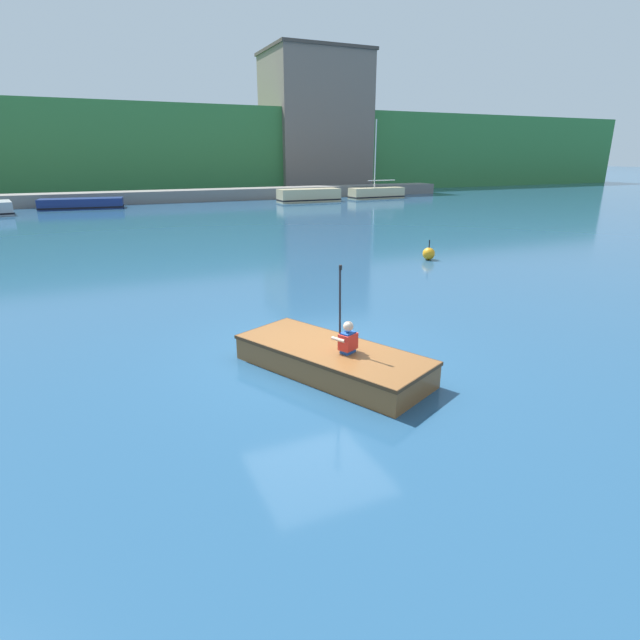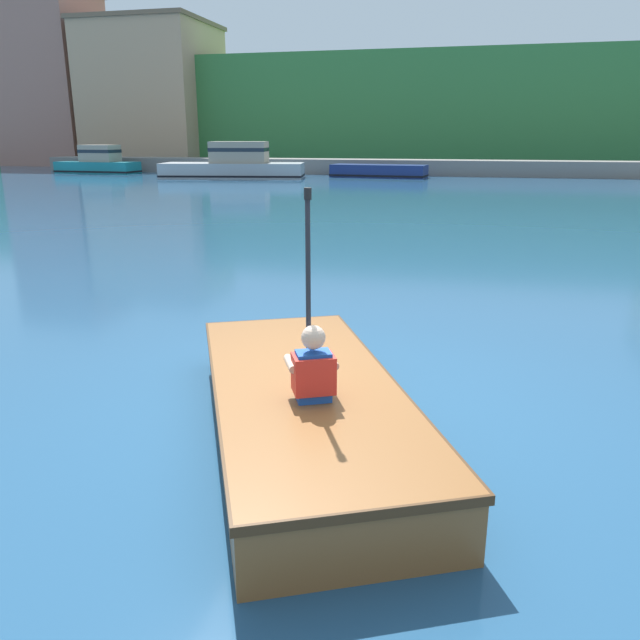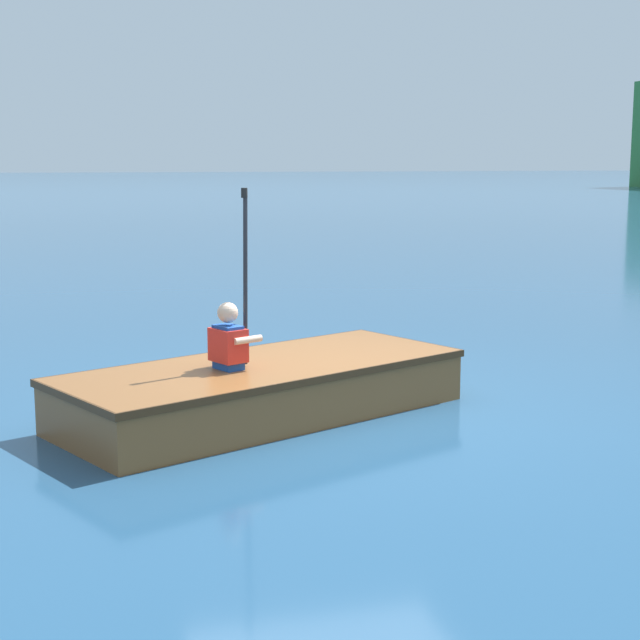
# 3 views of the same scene
# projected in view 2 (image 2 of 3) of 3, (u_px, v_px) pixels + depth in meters

# --- Properties ---
(ground_plane) EXTENTS (300.00, 300.00, 0.00)m
(ground_plane) POSITION_uv_depth(u_px,v_px,m) (326.00, 403.00, 5.50)
(ground_plane) COLOR navy
(shoreline_ridge) EXTENTS (120.00, 20.00, 7.91)m
(shoreline_ridge) POSITION_uv_depth(u_px,v_px,m) (463.00, 115.00, 51.05)
(shoreline_ridge) COLOR #387A3D
(shoreline_ridge) RESTS_ON ground
(waterfront_warehouse_left) EXTENTS (7.12, 6.44, 13.06)m
(waterfront_warehouse_left) POSITION_uv_depth(u_px,v_px,m) (52.00, 80.00, 49.54)
(waterfront_warehouse_left) COLOR #9E6B5B
(waterfront_warehouse_left) RESTS_ON ground
(waterfront_office_block_center) EXTENTS (9.23, 8.44, 10.62)m
(waterfront_office_block_center) POSITION_uv_depth(u_px,v_px,m) (154.00, 95.00, 48.49)
(waterfront_office_block_center) COLOR tan
(waterfront_office_block_center) RESTS_ON ground
(marina_dock) EXTENTS (53.90, 2.40, 0.90)m
(marina_dock) POSITION_uv_depth(u_px,v_px,m) (455.00, 168.00, 37.45)
(marina_dock) COLOR slate
(marina_dock) RESTS_ON ground
(moored_boat_dock_west_inner) EXTENTS (5.38, 2.10, 1.75)m
(moored_boat_dock_west_inner) POSITION_uv_depth(u_px,v_px,m) (98.00, 163.00, 39.64)
(moored_boat_dock_west_inner) COLOR #197A84
(moored_boat_dock_west_inner) RESTS_ON ground
(moored_boat_dock_center_near) EXTENTS (5.60, 2.27, 0.71)m
(moored_boat_dock_center_near) POSITION_uv_depth(u_px,v_px,m) (379.00, 172.00, 35.62)
(moored_boat_dock_center_near) COLOR navy
(moored_boat_dock_center_near) RESTS_ON ground
(moored_boat_dock_east_inner) EXTENTS (8.29, 4.01, 1.99)m
(moored_boat_dock_east_inner) POSITION_uv_depth(u_px,v_px,m) (235.00, 165.00, 35.07)
(moored_boat_dock_east_inner) COLOR #9EA3A8
(moored_boat_dock_east_inner) RESTS_ON ground
(rowboat_foreground) EXTENTS (2.75, 3.75, 0.46)m
(rowboat_foreground) POSITION_uv_depth(u_px,v_px,m) (304.00, 403.00, 4.87)
(rowboat_foreground) COLOR brown
(rowboat_foreground) RESTS_ON ground
(person_paddler) EXTENTS (0.43, 0.43, 1.47)m
(person_paddler) POSITION_uv_depth(u_px,v_px,m) (313.00, 365.00, 4.37)
(person_paddler) COLOR #1E4CA5
(person_paddler) RESTS_ON rowboat_foreground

